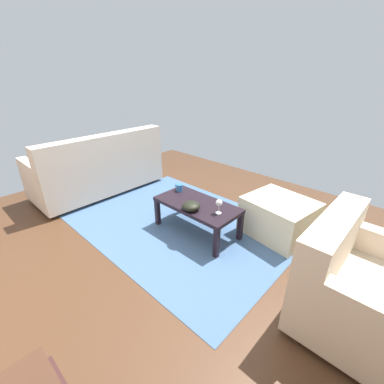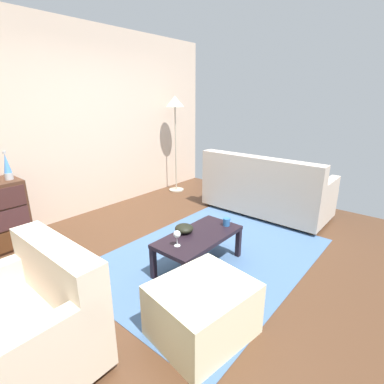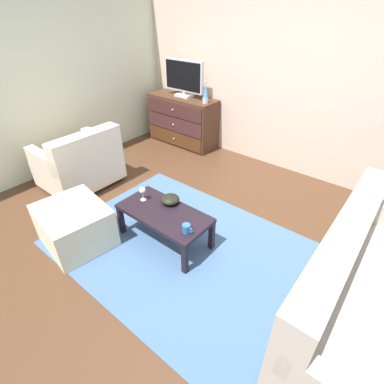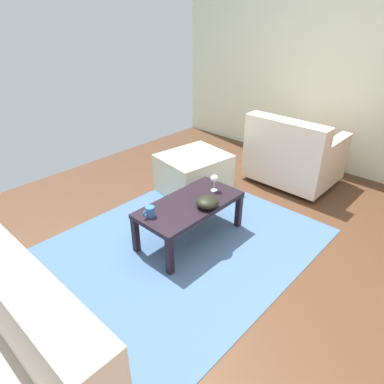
{
  "view_description": "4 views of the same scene",
  "coord_description": "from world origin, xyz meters",
  "views": [
    {
      "loc": [
        -1.76,
        1.67,
        1.72
      ],
      "look_at": [
        -0.04,
        -0.15,
        0.53
      ],
      "focal_mm": 24.19,
      "sensor_mm": 36.0,
      "label": 1
    },
    {
      "loc": [
        -2.16,
        -1.91,
        1.72
      ],
      "look_at": [
        0.16,
        0.04,
        0.73
      ],
      "focal_mm": 27.17,
      "sensor_mm": 36.0,
      "label": 2
    },
    {
      "loc": [
        1.62,
        -1.83,
        2.13
      ],
      "look_at": [
        0.13,
        0.01,
        0.56
      ],
      "focal_mm": 26.91,
      "sensor_mm": 36.0,
      "label": 3
    },
    {
      "loc": [
        1.8,
        1.52,
        1.89
      ],
      "look_at": [
        0.08,
        -0.08,
        0.59
      ],
      "focal_mm": 31.99,
      "sensor_mm": 36.0,
      "label": 4
    }
  ],
  "objects": [
    {
      "name": "tv",
      "position": [
        -1.54,
        1.85,
        1.12
      ],
      "size": [
        0.76,
        0.18,
        0.57
      ],
      "color": "silver",
      "rests_on": "dresser"
    },
    {
      "name": "mug",
      "position": [
        0.33,
        -0.32,
        0.42
      ],
      "size": [
        0.11,
        0.08,
        0.08
      ],
      "color": "#295EA4",
      "rests_on": "coffee_table"
    },
    {
      "name": "lava_lamp",
      "position": [
        -1.04,
        1.78,
        0.96
      ],
      "size": [
        0.09,
        0.09,
        0.33
      ],
      "color": "#B7B7BC",
      "rests_on": "dresser"
    },
    {
      "name": "wall_plain_left",
      "position": [
        -2.45,
        0.0,
        1.36
      ],
      "size": [
        0.12,
        4.75,
        2.72
      ],
      "primitive_type": "cube",
      "color": "beige",
      "rests_on": "ground_plane"
    },
    {
      "name": "area_rug",
      "position": [
        0.2,
        -0.2,
        0.0
      ],
      "size": [
        2.6,
        1.9,
        0.01
      ],
      "primitive_type": "cube",
      "color": "#3F5D84",
      "rests_on": "ground_plane"
    },
    {
      "name": "wall_accent_rear",
      "position": [
        0.0,
        2.14,
        1.36
      ],
      "size": [
        5.39,
        0.12,
        2.72
      ],
      "primitive_type": "cube",
      "color": "beige",
      "rests_on": "ground_plane"
    },
    {
      "name": "ottoman",
      "position": [
        -0.75,
        -0.82,
        0.21
      ],
      "size": [
        0.78,
        0.69,
        0.43
      ],
      "primitive_type": "cube",
      "rotation": [
        0.0,
        0.0,
        -0.14
      ],
      "color": "beige",
      "rests_on": "ground_plane"
    },
    {
      "name": "coffee_table",
      "position": [
        -0.05,
        -0.22,
        0.32
      ],
      "size": [
        0.96,
        0.48,
        0.37
      ],
      "color": "black",
      "rests_on": "ground_plane"
    },
    {
      "name": "dresser",
      "position": [
        -1.55,
        1.83,
        0.41
      ],
      "size": [
        1.22,
        0.49,
        0.82
      ],
      "color": "#45291B",
      "rests_on": "ground_plane"
    },
    {
      "name": "bowl_decorative",
      "position": [
        -0.1,
        -0.07,
        0.42
      ],
      "size": [
        0.19,
        0.19,
        0.09
      ],
      "primitive_type": "ellipsoid",
      "color": "black",
      "rests_on": "coffee_table"
    },
    {
      "name": "wine_glass",
      "position": [
        -0.36,
        -0.21,
        0.49
      ],
      "size": [
        0.07,
        0.07,
        0.16
      ],
      "color": "silver",
      "rests_on": "coffee_table"
    },
    {
      "name": "armchair",
      "position": [
        -1.69,
        -0.12,
        0.33
      ],
      "size": [
        0.8,
        0.93,
        0.81
      ],
      "color": "#332319",
      "rests_on": "ground_plane"
    },
    {
      "name": "ground_plane",
      "position": [
        0.0,
        0.0,
        -0.03
      ],
      "size": [
        5.39,
        4.75,
        0.05
      ],
      "primitive_type": "cube",
      "color": "#4A2F1D"
    },
    {
      "name": "couch_large",
      "position": [
        1.78,
        -0.04,
        0.36
      ],
      "size": [
        0.85,
        1.85,
        0.92
      ],
      "color": "#332319",
      "rests_on": "ground_plane"
    }
  ]
}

